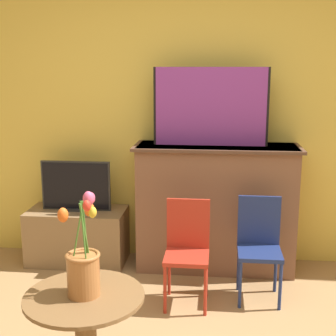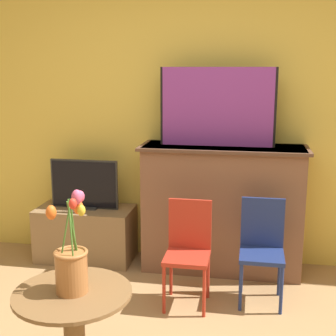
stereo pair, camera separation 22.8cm
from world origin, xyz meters
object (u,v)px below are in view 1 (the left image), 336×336
at_px(chair_blue, 259,242).
at_px(vase_tulips, 83,264).
at_px(painting, 211,107).
at_px(tv_monitor, 76,187).
at_px(chair_red, 187,246).

relative_size(chair_blue, vase_tulips, 1.43).
distance_m(painting, vase_tulips, 1.89).
relative_size(tv_monitor, chair_red, 0.80).
distance_m(chair_blue, vase_tulips, 1.55).
xyz_separation_m(chair_red, chair_blue, (0.52, 0.13, 0.00)).
xyz_separation_m(tv_monitor, vase_tulips, (0.55, -1.66, 0.04)).
bearing_deg(chair_blue, painting, 127.33).
height_order(chair_red, chair_blue, same).
relative_size(chair_red, chair_blue, 1.00).
distance_m(tv_monitor, vase_tulips, 1.75).
relative_size(tv_monitor, chair_blue, 0.80).
bearing_deg(painting, tv_monitor, -179.19).
relative_size(tv_monitor, vase_tulips, 1.14).
bearing_deg(chair_red, painting, 77.63).
bearing_deg(tv_monitor, chair_blue, -17.66).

